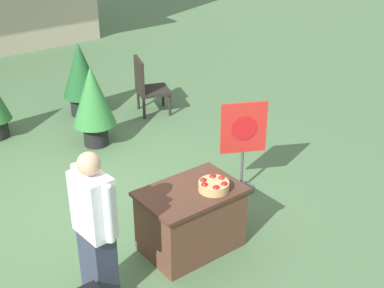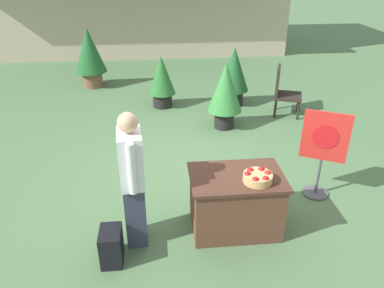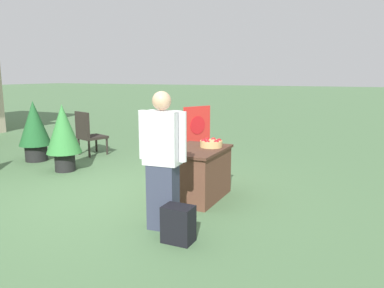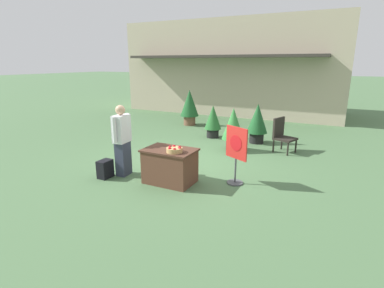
{
  "view_description": "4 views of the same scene",
  "coord_description": "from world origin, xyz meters",
  "px_view_note": "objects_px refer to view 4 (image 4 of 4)",
  "views": [
    {
      "loc": [
        -2.64,
        -5.19,
        3.89
      ],
      "look_at": [
        0.91,
        -0.54,
        0.91
      ],
      "focal_mm": 50.0,
      "sensor_mm": 36.0,
      "label": 1
    },
    {
      "loc": [
        -0.52,
        -4.91,
        3.16
      ],
      "look_at": [
        -0.07,
        -0.43,
        0.82
      ],
      "focal_mm": 35.0,
      "sensor_mm": 36.0,
      "label": 2
    },
    {
      "loc": [
        -4.62,
        -3.45,
        1.86
      ],
      "look_at": [
        0.4,
        -1.11,
        0.83
      ],
      "focal_mm": 35.0,
      "sensor_mm": 36.0,
      "label": 3
    },
    {
      "loc": [
        3.67,
        -6.57,
        2.61
      ],
      "look_at": [
        0.84,
        -1.01,
        0.9
      ],
      "focal_mm": 28.0,
      "sensor_mm": 36.0,
      "label": 4
    }
  ],
  "objects_px": {
    "potted_plant_far_right": "(213,120)",
    "potted_plant_near_left": "(190,105)",
    "apple_basket": "(174,150)",
    "person_visitor": "(122,140)",
    "display_table": "(170,166)",
    "potted_plant_far_left": "(257,121)",
    "poster_board": "(236,153)",
    "backpack": "(105,169)",
    "patio_chair": "(282,134)",
    "potted_plant_near_right": "(233,126)"
  },
  "relations": [
    {
      "from": "potted_plant_near_right",
      "to": "potted_plant_far_right",
      "type": "bearing_deg",
      "value": 133.57
    },
    {
      "from": "patio_chair",
      "to": "potted_plant_far_right",
      "type": "height_order",
      "value": "potted_plant_far_right"
    },
    {
      "from": "patio_chair",
      "to": "potted_plant_far_left",
      "type": "xyz_separation_m",
      "value": [
        -0.93,
        0.66,
        0.19
      ]
    },
    {
      "from": "potted_plant_near_right",
      "to": "potted_plant_far_left",
      "type": "distance_m",
      "value": 1.28
    },
    {
      "from": "person_visitor",
      "to": "potted_plant_far_right",
      "type": "bearing_deg",
      "value": 79.56
    },
    {
      "from": "apple_basket",
      "to": "potted_plant_near_left",
      "type": "distance_m",
      "value": 6.59
    },
    {
      "from": "poster_board",
      "to": "potted_plant_near_right",
      "type": "xyz_separation_m",
      "value": [
        -0.92,
        2.42,
        0.05
      ]
    },
    {
      "from": "potted_plant_near_left",
      "to": "potted_plant_far_left",
      "type": "bearing_deg",
      "value": -25.71
    },
    {
      "from": "poster_board",
      "to": "potted_plant_near_left",
      "type": "bearing_deg",
      "value": -116.55
    },
    {
      "from": "potted_plant_near_left",
      "to": "potted_plant_near_right",
      "type": "bearing_deg",
      "value": -43.9
    },
    {
      "from": "poster_board",
      "to": "potted_plant_far_left",
      "type": "distance_m",
      "value": 3.67
    },
    {
      "from": "display_table",
      "to": "backpack",
      "type": "xyz_separation_m",
      "value": [
        -1.49,
        -0.44,
        -0.18
      ]
    },
    {
      "from": "person_visitor",
      "to": "poster_board",
      "type": "bearing_deg",
      "value": 10.56
    },
    {
      "from": "display_table",
      "to": "potted_plant_far_left",
      "type": "distance_m",
      "value": 4.32
    },
    {
      "from": "potted_plant_near_left",
      "to": "patio_chair",
      "type": "bearing_deg",
      "value": -27.94
    },
    {
      "from": "patio_chair",
      "to": "potted_plant_near_left",
      "type": "bearing_deg",
      "value": 171.6
    },
    {
      "from": "poster_board",
      "to": "person_visitor",
      "type": "bearing_deg",
      "value": -47.62
    },
    {
      "from": "potted_plant_far_right",
      "to": "potted_plant_near_right",
      "type": "xyz_separation_m",
      "value": [
        1.19,
        -1.25,
        0.12
      ]
    },
    {
      "from": "poster_board",
      "to": "potted_plant_far_left",
      "type": "bearing_deg",
      "value": -144.9
    },
    {
      "from": "backpack",
      "to": "potted_plant_near_left",
      "type": "bearing_deg",
      "value": 99.45
    },
    {
      "from": "backpack",
      "to": "potted_plant_far_left",
      "type": "xyz_separation_m",
      "value": [
        2.3,
        4.67,
        0.52
      ]
    },
    {
      "from": "potted_plant_far_right",
      "to": "potted_plant_near_left",
      "type": "distance_m",
      "value": 2.37
    },
    {
      "from": "person_visitor",
      "to": "potted_plant_near_right",
      "type": "bearing_deg",
      "value": 57.77
    },
    {
      "from": "display_table",
      "to": "potted_plant_near_right",
      "type": "xyz_separation_m",
      "value": [
        0.4,
        3.02,
        0.37
      ]
    },
    {
      "from": "apple_basket",
      "to": "patio_chair",
      "type": "relative_size",
      "value": 0.33
    },
    {
      "from": "backpack",
      "to": "poster_board",
      "type": "bearing_deg",
      "value": 20.23
    },
    {
      "from": "display_table",
      "to": "apple_basket",
      "type": "xyz_separation_m",
      "value": [
        0.21,
        -0.14,
        0.44
      ]
    },
    {
      "from": "apple_basket",
      "to": "person_visitor",
      "type": "bearing_deg",
      "value": 178.25
    },
    {
      "from": "potted_plant_far_left",
      "to": "potted_plant_near_left",
      "type": "height_order",
      "value": "potted_plant_near_left"
    },
    {
      "from": "display_table",
      "to": "potted_plant_near_left",
      "type": "bearing_deg",
      "value": 113.49
    },
    {
      "from": "person_visitor",
      "to": "potted_plant_far_right",
      "type": "relative_size",
      "value": 1.45
    },
    {
      "from": "apple_basket",
      "to": "potted_plant_near_left",
      "type": "relative_size",
      "value": 0.23
    },
    {
      "from": "potted_plant_far_left",
      "to": "potted_plant_near_left",
      "type": "bearing_deg",
      "value": 154.29
    },
    {
      "from": "patio_chair",
      "to": "potted_plant_near_left",
      "type": "xyz_separation_m",
      "value": [
        -4.29,
        2.27,
        0.3
      ]
    },
    {
      "from": "display_table",
      "to": "person_visitor",
      "type": "relative_size",
      "value": 0.68
    },
    {
      "from": "display_table",
      "to": "patio_chair",
      "type": "xyz_separation_m",
      "value": [
        1.75,
        3.57,
        0.16
      ]
    },
    {
      "from": "apple_basket",
      "to": "patio_chair",
      "type": "bearing_deg",
      "value": 67.52
    },
    {
      "from": "person_visitor",
      "to": "potted_plant_near_left",
      "type": "height_order",
      "value": "person_visitor"
    },
    {
      "from": "poster_board",
      "to": "potted_plant_far_right",
      "type": "height_order",
      "value": "poster_board"
    },
    {
      "from": "backpack",
      "to": "person_visitor",
      "type": "bearing_deg",
      "value": 52.0
    },
    {
      "from": "display_table",
      "to": "potted_plant_near_left",
      "type": "distance_m",
      "value": 6.39
    },
    {
      "from": "display_table",
      "to": "potted_plant_near_left",
      "type": "height_order",
      "value": "potted_plant_near_left"
    },
    {
      "from": "apple_basket",
      "to": "potted_plant_far_left",
      "type": "distance_m",
      "value": 4.42
    },
    {
      "from": "backpack",
      "to": "patio_chair",
      "type": "relative_size",
      "value": 0.41
    },
    {
      "from": "apple_basket",
      "to": "potted_plant_near_left",
      "type": "height_order",
      "value": "potted_plant_near_left"
    },
    {
      "from": "person_visitor",
      "to": "potted_plant_far_right",
      "type": "xyz_separation_m",
      "value": [
        0.44,
        4.36,
        -0.21
      ]
    },
    {
      "from": "display_table",
      "to": "apple_basket",
      "type": "relative_size",
      "value": 3.31
    },
    {
      "from": "backpack",
      "to": "poster_board",
      "type": "xyz_separation_m",
      "value": [
        2.81,
        1.04,
        0.5
      ]
    },
    {
      "from": "apple_basket",
      "to": "poster_board",
      "type": "height_order",
      "value": "poster_board"
    },
    {
      "from": "person_visitor",
      "to": "poster_board",
      "type": "height_order",
      "value": "person_visitor"
    }
  ]
}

